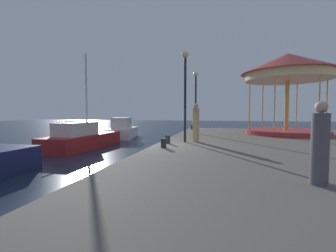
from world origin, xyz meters
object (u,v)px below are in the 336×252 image
Objects in this scene: lamp_post_mid_promenade at (196,92)px; bollard_north at (192,127)px; carousel at (288,74)px; motorboat_white at (122,130)px; person_far_corner at (320,146)px; bollard_center at (168,139)px; sailboat_red at (82,138)px; person_near_carousel at (196,124)px; bollard_south at (164,143)px; lamp_post_near_edge at (185,81)px.

lamp_post_mid_promenade is 4.70m from bollard_north.
carousel is at bearing -22.01° from bollard_north.
carousel reaches higher than bollard_north.
motorboat_white is 2.84× the size of person_far_corner.
bollard_center is 1.00× the size of bollard_north.
sailboat_red is 6.40m from motorboat_white.
bollard_center is 9.50m from bollard_north.
sailboat_red reaches higher than lamp_post_mid_promenade.
bollard_south is at bearing -115.11° from person_near_carousel.
lamp_post_near_edge is at bearing -48.95° from motorboat_white.
lamp_post_mid_promenade is at bearing 96.44° from person_near_carousel.
bollard_center is at bearing -139.54° from lamp_post_near_edge.
person_far_corner is (3.80, -11.42, -2.22)m from lamp_post_mid_promenade.
lamp_post_near_edge is at bearing 121.10° from person_far_corner.
motorboat_white is 2.48× the size of person_near_carousel.
sailboat_red is at bearing 149.21° from bollard_south.
carousel reaches higher than sailboat_red.
lamp_post_near_edge is 3.62m from bollard_south.
motorboat_white is at bearing -173.73° from bollard_north.
motorboat_white reaches higher than bollard_south.
bollard_north is (6.36, 0.70, 0.31)m from motorboat_white.
bollard_north is at bearing 90.78° from bollard_south.
bollard_center is at bearing 128.88° from person_far_corner.
bollard_south is 2.71m from person_near_carousel.
motorboat_white is 8.29m from lamp_post_mid_promenade.
person_far_corner is at bearing -73.37° from bollard_north.
lamp_post_mid_promenade is at bearing 90.40° from lamp_post_near_edge.
carousel reaches higher than motorboat_white.
motorboat_white is 10.86m from bollard_center.
lamp_post_near_edge reaches higher than bollard_south.
lamp_post_mid_promenade is 6.51m from bollard_center.
person_near_carousel is at bearing -45.96° from motorboat_white.
sailboat_red is at bearing 168.93° from person_near_carousel.
lamp_post_mid_promenade is at bearing 82.99° from bollard_center.
carousel is at bearing -9.02° from motorboat_white.
bollard_center is 1.73m from person_near_carousel.
carousel is 3.17× the size of person_near_carousel.
bollard_center is at bearing -97.01° from lamp_post_mid_promenade.
bollard_north is at bearing 94.80° from lamp_post_near_edge.
motorboat_white is 12.20× the size of bollard_south.
bollard_south and bollard_north have the same top height.
sailboat_red is at bearing -89.50° from motorboat_white.
motorboat_white is at bearing 122.44° from bollard_south.
bollard_south is at bearing -129.94° from carousel.
lamp_post_mid_promenade is 11.11× the size of bollard_north.
bollard_center is at bearing -20.87° from sailboat_red.
sailboat_red is 9.50m from bollard_north.
bollard_south is 10.95m from bollard_north.
sailboat_red reaches higher than lamp_post_near_edge.
person_near_carousel reaches higher than bollard_center.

